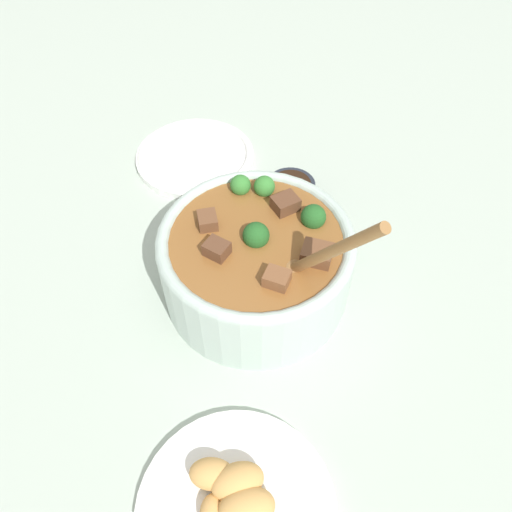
% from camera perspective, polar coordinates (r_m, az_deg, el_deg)
% --- Properties ---
extents(ground_plane, '(4.00, 4.00, 0.00)m').
position_cam_1_polar(ground_plane, '(0.66, 0.00, -3.80)').
color(ground_plane, '#ADBCAD').
extents(stew_bowl, '(0.24, 0.27, 0.24)m').
position_cam_1_polar(stew_bowl, '(0.61, 0.05, -0.45)').
color(stew_bowl, '#B2C6BC').
rests_on(stew_bowl, ground_plane).
extents(condiment_bowl, '(0.07, 0.07, 0.04)m').
position_cam_1_polar(condiment_bowl, '(0.76, 3.98, 7.44)').
color(condiment_bowl, '#232833').
rests_on(condiment_bowl, ground_plane).
extents(empty_plate, '(0.19, 0.19, 0.02)m').
position_cam_1_polar(empty_plate, '(0.84, -6.98, 11.31)').
color(empty_plate, white).
rests_on(empty_plate, ground_plane).
extents(food_plate, '(0.20, 0.20, 0.05)m').
position_cam_1_polar(food_plate, '(0.54, -2.38, -26.96)').
color(food_plate, white).
rests_on(food_plate, ground_plane).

